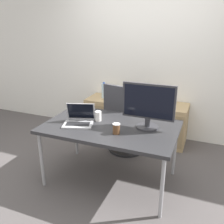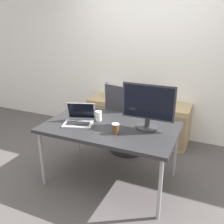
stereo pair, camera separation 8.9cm
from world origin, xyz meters
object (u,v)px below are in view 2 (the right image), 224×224
Objects in this scene: mouse at (115,125)px; coffee_cup_brown at (116,129)px; water_bottle at (107,90)px; monitor at (148,106)px; office_chair at (126,127)px; cabinet_left at (107,115)px; cabinet_right at (172,126)px; coffee_cup_white at (98,116)px; laptop_center at (79,120)px.

coffee_cup_brown reaches higher than mouse.
monitor is (1.05, -1.16, 0.23)m from water_bottle.
office_chair is 1.05m from coffee_cup_brown.
cabinet_left is 1.00× the size of cabinet_right.
cabinet_left is 1.34m from coffee_cup_white.
laptop_center reaches higher than mouse.
coffee_cup_brown is at bearing -64.39° from mouse.
coffee_cup_white reaches higher than cabinet_right.
mouse is (0.69, -1.26, -0.02)m from water_bottle.
cabinet_right is at bearing -0.11° from water_bottle.
office_chair reaches higher than cabinet_right.
cabinet_right is at bearing 76.03° from coffee_cup_brown.
coffee_cup_brown is (-0.27, -0.28, -0.20)m from monitor.
laptop_center is at bearing -133.75° from coffee_cup_white.
cabinet_right is (0.59, 0.50, -0.07)m from office_chair.
water_bottle is 4.22× the size of mouse.
water_bottle is at bearing 110.52° from coffee_cup_white.
office_chair reaches higher than laptop_center.
cabinet_left is 1.13m from cabinet_right.
coffee_cup_white is (0.44, -1.17, 0.48)m from cabinet_left.
cabinet_right is 1.40m from mouse.
cabinet_left is at bearing 118.39° from coffee_cup_brown.
laptop_center is 0.82m from monitor.
cabinet_right is 1.34m from monitor.
cabinet_right is 1.44m from coffee_cup_white.
coffee_cup_white is at bearing -98.88° from office_chair.
office_chair is 1.65× the size of cabinet_left.
office_chair is at bearing -42.51° from water_bottle.
coffee_cup_white is 1.03× the size of coffee_cup_brown.
cabinet_right is 1.55m from coffee_cup_brown.
cabinet_right is 1.22m from water_bottle.
monitor reaches higher than coffee_cup_white.
laptop_center is at bearing -122.52° from cabinet_right.
coffee_cup_brown is at bearing -9.72° from laptop_center.
cabinet_right is 5.59× the size of coffee_cup_brown.
water_bottle is (-0.55, 0.50, 0.38)m from office_chair.
laptop_center reaches higher than cabinet_right.
water_bottle is (0.00, 0.00, 0.45)m from cabinet_left.
mouse is at bearing 115.61° from coffee_cup_brown.
office_chair is at bearing 103.78° from coffee_cup_brown.
cabinet_left is 2.40× the size of water_bottle.
cabinet_right is at bearing 40.31° from office_chair.
coffee_cup_white is at bearing 161.60° from mouse.
cabinet_left is 1.09× the size of monitor.
water_bottle is at bearing 118.35° from coffee_cup_brown.
cabinet_right is 2.40× the size of water_bottle.
mouse is 0.54× the size of coffee_cup_white.
water_bottle is 1.58m from monitor.
mouse is at bearing -79.22° from office_chair.
water_bottle is at bearing 132.03° from monitor.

